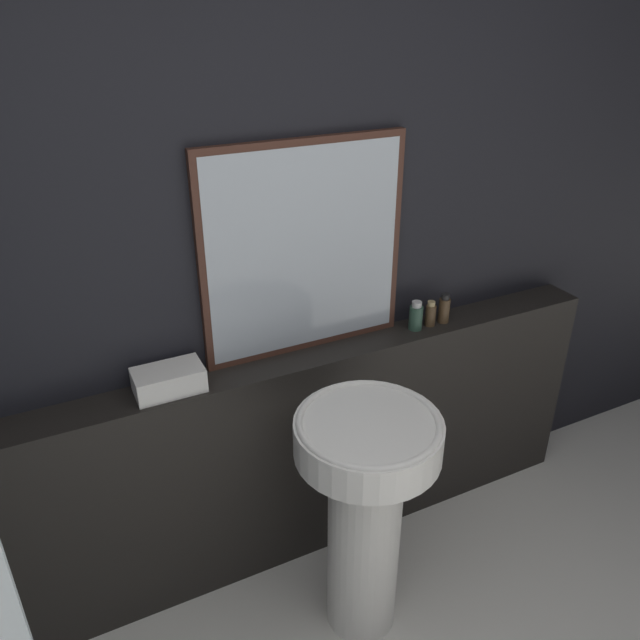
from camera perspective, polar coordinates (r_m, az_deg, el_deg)
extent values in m
cube|color=black|center=(2.31, -3.80, 4.17)|extent=(8.00, 0.06, 2.50)
cube|color=black|center=(2.63, -2.25, -12.49)|extent=(2.76, 0.17, 0.95)
cylinder|color=white|center=(2.41, 4.00, -19.40)|extent=(0.26, 0.26, 0.81)
cylinder|color=white|center=(2.10, 4.42, -10.67)|extent=(0.50, 0.50, 0.13)
torus|color=white|center=(2.06, 4.48, -9.28)|extent=(0.48, 0.48, 0.02)
cube|color=#47281E|center=(2.26, -1.43, 6.39)|extent=(0.79, 0.03, 0.80)
cube|color=#B2BCC6|center=(2.26, -1.33, 6.32)|extent=(0.74, 0.02, 0.75)
cube|color=white|center=(2.21, -13.67, -5.35)|extent=(0.24, 0.14, 0.09)
cylinder|color=#2D4C3D|center=(2.57, 8.75, 0.20)|extent=(0.06, 0.06, 0.10)
cylinder|color=silver|center=(2.54, 8.85, 1.44)|extent=(0.04, 0.04, 0.02)
cylinder|color=#4C3823|center=(2.61, 10.06, 0.41)|extent=(0.04, 0.04, 0.09)
cylinder|color=tan|center=(2.59, 10.15, 1.48)|extent=(0.03, 0.03, 0.02)
cylinder|color=#4C3823|center=(2.64, 11.27, 0.86)|extent=(0.05, 0.05, 0.11)
cylinder|color=black|center=(2.62, 11.40, 2.11)|extent=(0.03, 0.03, 0.02)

